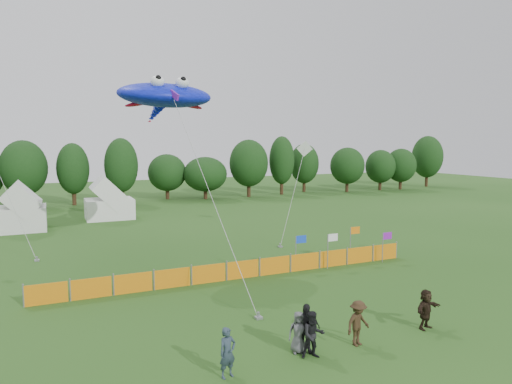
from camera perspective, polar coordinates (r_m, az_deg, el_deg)
name	(u,v)px	position (r m, az deg, el deg)	size (l,w,h in m)	color
ground	(322,346)	(18.14, 8.28, -18.51)	(160.00, 160.00, 0.00)	#234C16
treeline	(141,169)	(59.80, -14.15, 2.76)	(104.57, 8.78, 8.36)	#382314
tent_left	(22,211)	(44.21, -27.19, -2.10)	(3.85, 3.85, 3.40)	silver
tent_right	(109,202)	(47.73, -17.87, -1.23)	(4.61, 3.69, 3.25)	white
barrier_fence	(243,270)	(25.85, -1.67, -9.66)	(21.90, 0.06, 1.00)	orange
flag_row	(342,243)	(28.59, 10.67, -6.30)	(6.73, 0.73, 2.30)	gray
spectator_a	(227,353)	(15.59, -3.58, -19.40)	(0.60, 0.40, 1.66)	#293744
spectator_b	(313,335)	(16.90, 7.17, -17.29)	(0.82, 0.64, 1.68)	black
spectator_c	(358,323)	(18.10, 12.64, -15.70)	(1.11, 0.64, 1.72)	#332314
spectator_d	(306,328)	(17.24, 6.23, -16.56)	(1.06, 0.44, 1.81)	black
spectator_e	(299,332)	(17.25, 5.34, -17.05)	(0.74, 0.48, 1.52)	#4D4E52
spectator_f	(426,309)	(20.34, 20.47, -13.56)	(1.52, 0.48, 1.64)	black
stingray_kite	(164,96)	(29.84, -11.41, 11.64)	(6.43, 19.33, 11.55)	#101FEA
small_kite_white	(299,171)	(36.04, 5.41, 2.64)	(4.63, 3.50, 7.73)	silver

